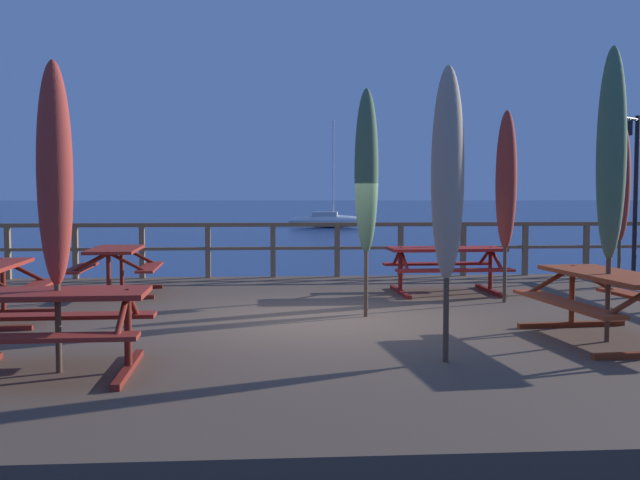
{
  "coord_description": "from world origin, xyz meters",
  "views": [
    {
      "loc": [
        -0.73,
        -9.54,
        2.34
      ],
      "look_at": [
        0.0,
        0.76,
        1.7
      ],
      "focal_mm": 40.82,
      "sensor_mm": 36.0,
      "label": 1
    }
  ],
  "objects": [
    {
      "name": "patio_umbrella_tall_back_right",
      "position": [
        1.0,
        -2.58,
        2.54
      ],
      "size": [
        0.32,
        0.32,
        2.89
      ],
      "color": "#4C3828",
      "rests_on": "wooden_deck"
    },
    {
      "name": "patio_umbrella_tall_mid_right",
      "position": [
        0.58,
        0.13,
        2.65
      ],
      "size": [
        0.32,
        0.32,
        3.06
      ],
      "color": "#4C3828",
      "rests_on": "wooden_deck"
    },
    {
      "name": "railing_waterside_far",
      "position": [
        -0.0,
        4.94,
        1.43
      ],
      "size": [
        14.26,
        0.1,
        1.09
      ],
      "color": "brown",
      "rests_on": "wooden_deck"
    },
    {
      "name": "lamp_post_hooked",
      "position": [
        6.38,
        4.27,
        2.82
      ],
      "size": [
        0.57,
        0.49,
        3.2
      ],
      "color": "black",
      "rests_on": "wooden_deck"
    },
    {
      "name": "patio_umbrella_short_back",
      "position": [
        -2.67,
        -2.75,
        2.52
      ],
      "size": [
        0.32,
        0.32,
        2.86
      ],
      "color": "#4C3828",
      "rests_on": "wooden_deck"
    },
    {
      "name": "patio_umbrella_short_mid",
      "position": [
        2.87,
        1.27,
        2.56
      ],
      "size": [
        0.32,
        0.32,
        2.92
      ],
      "color": "#4C3828",
      "rests_on": "wooden_deck"
    },
    {
      "name": "patio_umbrella_tall_front",
      "position": [
        3.04,
        -1.74,
        2.78
      ],
      "size": [
        0.32,
        0.32,
        3.27
      ],
      "color": "#4C3828",
      "rests_on": "wooden_deck"
    },
    {
      "name": "ground_plane",
      "position": [
        0.0,
        0.0,
        0.0
      ],
      "size": [
        600.0,
        600.0,
        0.0
      ],
      "primitive_type": "plane",
      "color": "navy"
    },
    {
      "name": "picnic_table_back_left",
      "position": [
        2.22,
        2.38,
        1.26
      ],
      "size": [
        1.93,
        1.44,
        0.78
      ],
      "color": "maroon",
      "rests_on": "wooden_deck"
    },
    {
      "name": "picnic_table_mid_left",
      "position": [
        -3.26,
        2.66,
        1.25
      ],
      "size": [
        1.47,
        1.73,
        0.78
      ],
      "color": "maroon",
      "rests_on": "wooden_deck"
    },
    {
      "name": "patio_umbrella_tall_back_left",
      "position": [
        5.48,
        2.89,
        2.57
      ],
      "size": [
        0.32,
        0.32,
        2.94
      ],
      "color": "#4C3828",
      "rests_on": "wooden_deck"
    },
    {
      "name": "sailboat_distant",
      "position": [
        3.63,
        42.74,
        0.51
      ],
      "size": [
        6.18,
        2.56,
        7.72
      ],
      "color": "white",
      "rests_on": "ground"
    },
    {
      "name": "wooden_deck",
      "position": [
        0.0,
        0.0,
        0.35
      ],
      "size": [
        14.46,
        10.18,
        0.7
      ],
      "primitive_type": "cube",
      "color": "brown",
      "rests_on": "ground"
    },
    {
      "name": "picnic_table_front_left",
      "position": [
        3.11,
        -1.68,
        1.27
      ],
      "size": [
        1.58,
        2.2,
        0.78
      ],
      "color": "#993819",
      "rests_on": "wooden_deck"
    },
    {
      "name": "picnic_table_mid_right",
      "position": [
        -2.73,
        -2.78,
        1.26
      ],
      "size": [
        1.79,
        1.45,
        0.78
      ],
      "color": "maroon",
      "rests_on": "wooden_deck"
    }
  ]
}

